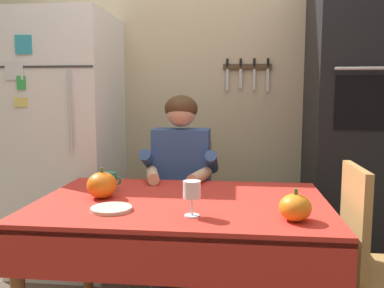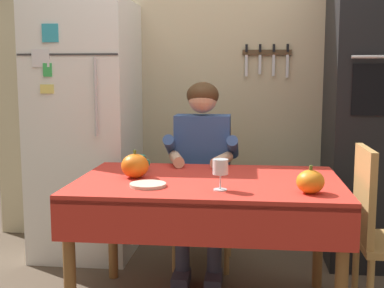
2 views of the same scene
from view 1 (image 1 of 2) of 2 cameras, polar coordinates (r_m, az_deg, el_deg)
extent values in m
cube|color=#BCAD89|center=(3.15, 2.54, 7.96)|extent=(3.70, 0.10, 2.60)
cube|color=#4C3823|center=(3.09, 7.84, 10.80)|extent=(0.36, 0.02, 0.04)
cube|color=silver|center=(3.08, 4.99, 9.02)|extent=(0.02, 0.01, 0.16)
cube|color=black|center=(3.08, 5.01, 11.41)|extent=(0.02, 0.01, 0.06)
cube|color=silver|center=(3.08, 6.87, 9.14)|extent=(0.02, 0.01, 0.14)
cube|color=black|center=(3.08, 6.91, 11.39)|extent=(0.02, 0.01, 0.06)
cube|color=silver|center=(3.08, 8.76, 9.00)|extent=(0.02, 0.01, 0.15)
cube|color=black|center=(3.09, 8.80, 11.35)|extent=(0.02, 0.01, 0.06)
cube|color=silver|center=(3.09, 10.63, 8.85)|extent=(0.02, 0.01, 0.17)
cube|color=black|center=(3.09, 10.69, 11.31)|extent=(0.02, 0.01, 0.06)
cube|color=white|center=(3.03, -17.24, 0.10)|extent=(0.68, 0.68, 1.80)
cylinder|color=silver|center=(2.61, -16.82, 4.53)|extent=(0.02, 0.02, 0.50)
cube|color=#333335|center=(2.71, -20.59, 10.19)|extent=(0.67, 0.01, 0.01)
cube|color=teal|center=(2.76, -22.71, 12.83)|extent=(0.11, 0.02, 0.12)
cube|color=#E5D666|center=(2.76, -23.00, 5.46)|extent=(0.09, 0.01, 0.06)
cube|color=green|center=(2.76, -22.97, 7.99)|extent=(0.06, 0.01, 0.09)
cube|color=silver|center=(2.78, -23.83, 9.47)|extent=(0.12, 0.01, 0.11)
cube|color=black|center=(2.91, 22.08, 2.59)|extent=(0.60, 0.60, 2.10)
cube|color=black|center=(2.61, 24.03, 5.32)|extent=(0.42, 0.01, 0.32)
cylinder|color=silver|center=(2.59, 24.43, 9.72)|extent=(0.45, 0.02, 0.02)
cylinder|color=brown|center=(2.62, -14.60, -13.31)|extent=(0.06, 0.06, 0.70)
cylinder|color=brown|center=(2.49, 15.15, -14.44)|extent=(0.06, 0.06, 0.70)
cube|color=red|center=(1.99, -1.44, -8.48)|extent=(1.40, 0.90, 0.04)
cube|color=red|center=(1.61, -3.66, -16.16)|extent=(1.40, 0.01, 0.20)
cube|color=tan|center=(2.74, -1.35, -10.35)|extent=(0.40, 0.40, 0.04)
cube|color=tan|center=(2.85, -0.88, -4.31)|extent=(0.36, 0.04, 0.48)
cylinder|color=tan|center=(2.69, -5.58, -15.86)|extent=(0.04, 0.04, 0.41)
cylinder|color=tan|center=(2.99, -4.20, -13.35)|extent=(0.04, 0.04, 0.41)
cylinder|color=tan|center=(2.64, 1.96, -16.24)|extent=(0.04, 0.04, 0.41)
cylinder|color=tan|center=(2.95, 2.48, -13.63)|extent=(0.04, 0.04, 0.41)
cylinder|color=#38384C|center=(2.53, -4.69, -16.80)|extent=(0.09, 0.09, 0.38)
cylinder|color=#38384C|center=(2.50, 0.02, -17.06)|extent=(0.09, 0.09, 0.38)
cube|color=#38384C|center=(2.58, -3.85, -9.89)|extent=(0.12, 0.40, 0.11)
cube|color=#38384C|center=(2.55, 0.19, -10.04)|extent=(0.12, 0.40, 0.11)
cube|color=#33518E|center=(2.61, -1.49, -3.11)|extent=(0.36, 0.20, 0.48)
cylinder|color=#33518E|center=(2.57, -6.12, -2.40)|extent=(0.07, 0.26, 0.18)
cylinder|color=#33518E|center=(2.52, 2.81, -2.58)|extent=(0.07, 0.26, 0.18)
cylinder|color=#D8A884|center=(2.41, -5.58, -4.39)|extent=(0.13, 0.27, 0.07)
cylinder|color=#D8A884|center=(2.37, 1.09, -4.56)|extent=(0.13, 0.27, 0.07)
sphere|color=#D8A884|center=(2.55, -1.57, 4.56)|extent=(0.19, 0.19, 0.19)
ellipsoid|color=#472D19|center=(2.56, -1.54, 5.02)|extent=(0.21, 0.21, 0.17)
cube|color=tan|center=(2.01, 21.97, -9.74)|extent=(0.04, 0.36, 0.48)
cylinder|color=#237F66|center=(2.21, -11.61, -5.20)|extent=(0.08, 0.08, 0.10)
torus|color=#237F66|center=(2.19, -10.52, -5.12)|extent=(0.05, 0.01, 0.05)
cylinder|color=white|center=(1.73, -0.02, -10.07)|extent=(0.07, 0.07, 0.01)
cylinder|color=white|center=(1.72, -0.02, -8.81)|extent=(0.01, 0.01, 0.07)
cylinder|color=white|center=(1.70, -0.02, -6.45)|extent=(0.08, 0.08, 0.07)
ellipsoid|color=orange|center=(1.71, 14.38, -8.68)|extent=(0.13, 0.13, 0.11)
cylinder|color=#4C6023|center=(1.69, 14.45, -6.51)|extent=(0.02, 0.02, 0.02)
ellipsoid|color=orange|center=(2.05, -12.60, -5.69)|extent=(0.15, 0.15, 0.13)
cylinder|color=#4C6023|center=(2.04, -12.66, -3.61)|extent=(0.02, 0.02, 0.02)
cylinder|color=beige|center=(1.84, -11.32, -8.96)|extent=(0.18, 0.18, 0.02)
camera|label=2|loc=(0.76, -169.84, -3.80)|focal=47.58mm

